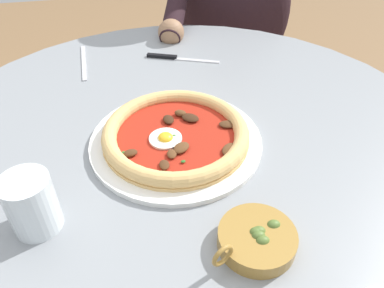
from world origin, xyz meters
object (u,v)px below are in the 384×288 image
at_px(pizza_on_plate, 176,136).
at_px(olive_pan, 257,239).
at_px(dining_table, 186,186).
at_px(water_glass, 33,207).
at_px(diner_person, 228,62).
at_px(steak_knife, 171,58).
at_px(cafe_chair_diner, 234,42).
at_px(fork_utensil, 84,62).

xyz_separation_m(pizza_on_plate, olive_pan, (-0.07, 0.24, -0.00)).
height_order(dining_table, olive_pan, olive_pan).
height_order(pizza_on_plate, water_glass, water_glass).
relative_size(pizza_on_plate, diner_person, 0.27).
height_order(steak_knife, cafe_chair_diner, cafe_chair_diner).
relative_size(pizza_on_plate, steak_knife, 1.75).
bearing_deg(steak_knife, water_glass, 60.79).
height_order(olive_pan, fork_utensil, olive_pan).
height_order(olive_pan, cafe_chair_diner, cafe_chair_diner).
xyz_separation_m(water_glass, olive_pan, (-0.30, 0.09, -0.03)).
bearing_deg(olive_pan, cafe_chair_diner, -104.93).
height_order(dining_table, pizza_on_plate, pizza_on_plate).
height_order(water_glass, diner_person, diner_person).
height_order(dining_table, diner_person, diner_person).
height_order(water_glass, cafe_chair_diner, cafe_chair_diner).
bearing_deg(water_glass, olive_pan, 162.68).
distance_m(steak_knife, diner_person, 0.48).
bearing_deg(diner_person, cafe_chair_diner, -113.43).
xyz_separation_m(fork_utensil, diner_person, (-0.46, -0.32, -0.21)).
relative_size(steak_knife, olive_pan, 1.41).
height_order(pizza_on_plate, olive_pan, olive_pan).
distance_m(olive_pan, diner_person, 0.96).
bearing_deg(fork_utensil, steak_knife, 174.77).
bearing_deg(pizza_on_plate, steak_knife, -96.84).
distance_m(pizza_on_plate, diner_person, 0.76).
relative_size(dining_table, olive_pan, 8.33).
bearing_deg(water_glass, steak_knife, -119.21).
xyz_separation_m(steak_knife, diner_person, (-0.25, -0.34, -0.22)).
relative_size(dining_table, fork_utensil, 5.87).
xyz_separation_m(pizza_on_plate, cafe_chair_diner, (-0.35, -0.79, -0.21)).
bearing_deg(dining_table, diner_person, -112.60).
height_order(fork_utensil, diner_person, diner_person).
relative_size(steak_knife, cafe_chair_diner, 0.20).
distance_m(water_glass, cafe_chair_diner, 1.12).
xyz_separation_m(dining_table, fork_utensil, (0.19, -0.34, 0.13)).
distance_m(dining_table, olive_pan, 0.28).
xyz_separation_m(olive_pan, cafe_chair_diner, (-0.27, -1.03, -0.21)).
relative_size(steak_knife, diner_person, 0.15).
bearing_deg(water_glass, diner_person, -122.41).
height_order(pizza_on_plate, diner_person, diner_person).
relative_size(olive_pan, fork_utensil, 0.70).
distance_m(dining_table, pizza_on_plate, 0.14).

